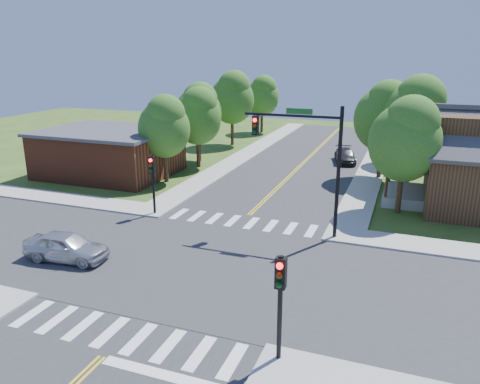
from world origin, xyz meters
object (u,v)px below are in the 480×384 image
at_px(car_silver, 66,247).
at_px(car_dgrey, 345,156).
at_px(signal_pole_nw, 152,174).
at_px(signal_pole_se, 280,289).
at_px(signal_mast_ne, 308,150).

xyz_separation_m(car_silver, car_dgrey, (9.73, 25.79, -0.09)).
bearing_deg(car_silver, car_dgrey, -25.57).
bearing_deg(car_silver, signal_pole_nw, -9.81).
xyz_separation_m(signal_pole_se, signal_pole_nw, (-11.20, 11.20, 0.00)).
bearing_deg(signal_pole_se, signal_mast_ne, 98.56).
height_order(signal_mast_ne, car_silver, signal_mast_ne).
height_order(signal_mast_ne, signal_pole_nw, signal_mast_ne).
distance_m(signal_mast_ne, car_silver, 13.16).
bearing_deg(signal_pole_nw, signal_pole_se, -45.00).
xyz_separation_m(signal_pole_se, car_silver, (-11.83, 3.91, -1.95)).
bearing_deg(signal_pole_se, car_silver, 161.70).
height_order(signal_pole_se, car_dgrey, signal_pole_se).
xyz_separation_m(signal_mast_ne, car_silver, (-10.14, -7.30, -4.14)).
relative_size(signal_pole_nw, car_dgrey, 0.83).
distance_m(signal_mast_ne, car_dgrey, 18.97).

